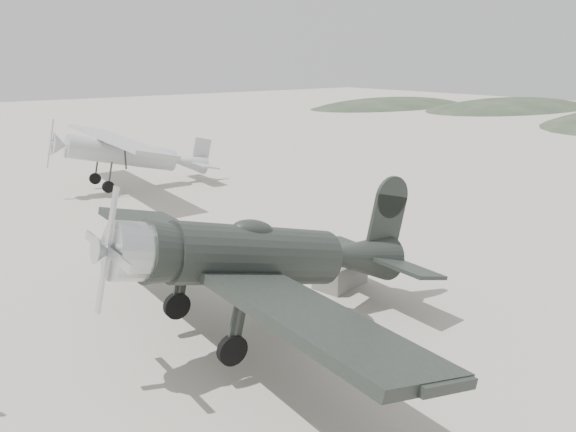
# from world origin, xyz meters

# --- Properties ---
(ground) EXTENTS (160.00, 160.00, 0.00)m
(ground) POSITION_xyz_m (0.00, 0.00, 0.00)
(ground) COLOR #ADAB9A
(ground) RESTS_ON ground
(hill_east_north) EXTENTS (36.00, 18.00, 6.00)m
(hill_east_north) POSITION_xyz_m (60.00, 28.00, 0.00)
(hill_east_north) COLOR #2D392A
(hill_east_north) RESTS_ON ground
(hill_northeast) EXTENTS (32.00, 16.00, 5.20)m
(hill_northeast) POSITION_xyz_m (50.00, 40.00, 0.00)
(hill_northeast) COLOR #2D392A
(hill_northeast) RESTS_ON ground
(lowwing_monoplane) EXTENTS (8.33, 11.57, 3.75)m
(lowwing_monoplane) POSITION_xyz_m (-1.66, -3.20, 1.98)
(lowwing_monoplane) COLOR black
(lowwing_monoplane) RESTS_ON ground
(highwing_monoplane) EXTENTS (8.11, 11.43, 3.24)m
(highwing_monoplane) POSITION_xyz_m (1.86, 13.66, 2.03)
(highwing_monoplane) COLOR #9DA0A2
(highwing_monoplane) RESTS_ON ground
(equipment_block) EXTENTS (1.65, 1.21, 0.75)m
(equipment_block) POSITION_xyz_m (1.73, -2.03, 0.37)
(equipment_block) COLOR slate
(equipment_block) RESTS_ON ground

